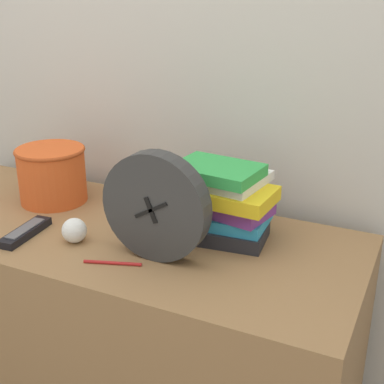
{
  "coord_description": "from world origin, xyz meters",
  "views": [
    {
      "loc": [
        0.76,
        -0.8,
        1.36
      ],
      "look_at": [
        0.25,
        0.28,
        0.89
      ],
      "focal_mm": 50.0,
      "sensor_mm": 36.0,
      "label": 1
    }
  ],
  "objects_px": {
    "tv_remote": "(25,232)",
    "basket": "(52,173)",
    "crumpled_paper_ball": "(74,230)",
    "book_stack": "(224,201)",
    "pen": "(113,263)",
    "desk_clock": "(156,207)"
  },
  "relations": [
    {
      "from": "desk_clock",
      "to": "basket",
      "type": "distance_m",
      "value": 0.49
    },
    {
      "from": "crumpled_paper_ball",
      "to": "tv_remote",
      "type": "bearing_deg",
      "value": -168.38
    },
    {
      "from": "basket",
      "to": "tv_remote",
      "type": "relative_size",
      "value": 1.18
    },
    {
      "from": "tv_remote",
      "to": "basket",
      "type": "bearing_deg",
      "value": 111.31
    },
    {
      "from": "basket",
      "to": "tv_remote",
      "type": "xyz_separation_m",
      "value": [
        0.09,
        -0.22,
        -0.08
      ]
    },
    {
      "from": "book_stack",
      "to": "basket",
      "type": "height_order",
      "value": "book_stack"
    },
    {
      "from": "desk_clock",
      "to": "pen",
      "type": "distance_m",
      "value": 0.17
    },
    {
      "from": "book_stack",
      "to": "tv_remote",
      "type": "bearing_deg",
      "value": -154.87
    },
    {
      "from": "basket",
      "to": "pen",
      "type": "height_order",
      "value": "basket"
    },
    {
      "from": "crumpled_paper_ball",
      "to": "basket",
      "type": "bearing_deg",
      "value": 138.81
    },
    {
      "from": "basket",
      "to": "crumpled_paper_ball",
      "type": "xyz_separation_m",
      "value": [
        0.22,
        -0.2,
        -0.06
      ]
    },
    {
      "from": "desk_clock",
      "to": "book_stack",
      "type": "height_order",
      "value": "desk_clock"
    },
    {
      "from": "basket",
      "to": "crumpled_paper_ball",
      "type": "bearing_deg",
      "value": -41.19
    },
    {
      "from": "desk_clock",
      "to": "book_stack",
      "type": "distance_m",
      "value": 0.2
    },
    {
      "from": "tv_remote",
      "to": "pen",
      "type": "xyz_separation_m",
      "value": [
        0.29,
        -0.03,
        -0.01
      ]
    },
    {
      "from": "pen",
      "to": "tv_remote",
      "type": "bearing_deg",
      "value": 174.12
    },
    {
      "from": "book_stack",
      "to": "crumpled_paper_ball",
      "type": "xyz_separation_m",
      "value": [
        -0.33,
        -0.19,
        -0.07
      ]
    },
    {
      "from": "basket",
      "to": "book_stack",
      "type": "bearing_deg",
      "value": -0.71
    },
    {
      "from": "desk_clock",
      "to": "book_stack",
      "type": "relative_size",
      "value": 1.02
    },
    {
      "from": "desk_clock",
      "to": "tv_remote",
      "type": "height_order",
      "value": "desk_clock"
    },
    {
      "from": "crumpled_paper_ball",
      "to": "pen",
      "type": "xyz_separation_m",
      "value": [
        0.15,
        -0.06,
        -0.03
      ]
    },
    {
      "from": "desk_clock",
      "to": "pen",
      "type": "height_order",
      "value": "desk_clock"
    }
  ]
}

